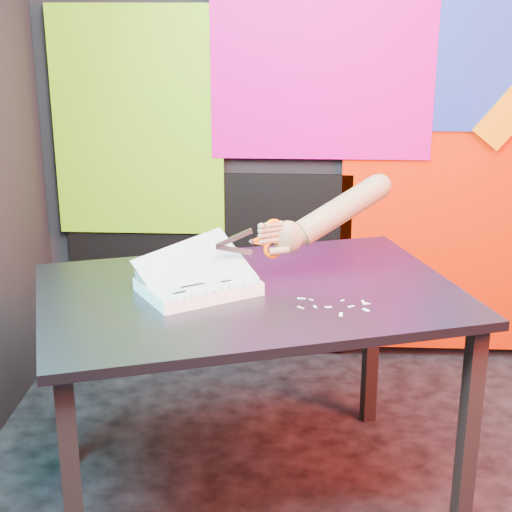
{
  "coord_description": "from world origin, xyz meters",
  "views": [
    {
      "loc": [
        -0.35,
        -1.95,
        1.62
      ],
      "look_at": [
        -0.47,
        0.32,
        0.87
      ],
      "focal_mm": 55.0,
      "sensor_mm": 36.0,
      "label": 1
    }
  ],
  "objects": [
    {
      "name": "room",
      "position": [
        0.0,
        0.0,
        1.35
      ],
      "size": [
        3.01,
        3.01,
        2.71
      ],
      "color": "black",
      "rests_on": "ground"
    },
    {
      "name": "backdrop",
      "position": [
        0.06,
        1.46,
        0.96
      ],
      "size": [
        2.88,
        0.05,
        2.08
      ],
      "color": "red",
      "rests_on": "ground"
    },
    {
      "name": "work_table",
      "position": [
        -0.49,
        0.34,
        0.67
      ],
      "size": [
        1.5,
        1.22,
        0.75
      ],
      "rotation": [
        0.0,
        0.0,
        0.32
      ],
      "color": "#252525",
      "rests_on": "ground"
    },
    {
      "name": "printout_stack",
      "position": [
        -0.65,
        0.31,
        0.77
      ],
      "size": [
        0.42,
        0.39,
        0.18
      ],
      "rotation": [
        0.0,
        0.0,
        0.57
      ],
      "color": "white",
      "rests_on": "work_table"
    },
    {
      "name": "scissors",
      "position": [
        -0.44,
        0.43,
        0.89
      ],
      "size": [
        0.21,
        0.12,
        0.13
      ],
      "rotation": [
        0.0,
        0.0,
        0.48
      ],
      "color": "silver",
      "rests_on": "printout_stack"
    },
    {
      "name": "hand_forearm",
      "position": [
        -0.23,
        0.54,
        0.95
      ],
      "size": [
        0.43,
        0.26,
        0.23
      ],
      "rotation": [
        0.0,
        0.0,
        0.48
      ],
      "color": "brown",
      "rests_on": "work_table"
    },
    {
      "name": "paper_clippings",
      "position": [
        -0.22,
        0.22,
        0.75
      ],
      "size": [
        0.22,
        0.14,
        0.0
      ],
      "color": "#EAEECF",
      "rests_on": "work_table"
    }
  ]
}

